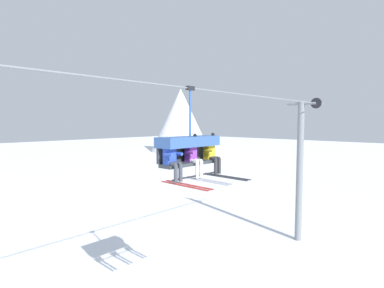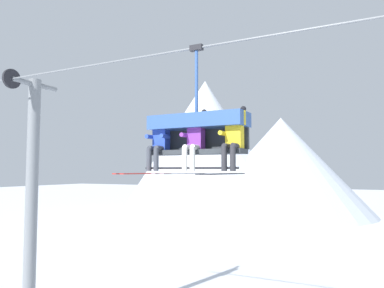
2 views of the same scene
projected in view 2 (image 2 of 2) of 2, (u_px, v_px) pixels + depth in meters
name	position (u px, v px, depth m)	size (l,w,h in m)	color
mountain_peak_west	(205.00, 146.00, 46.19)	(20.55, 20.55, 16.20)	silver
mountain_peak_central	(282.00, 166.00, 43.15)	(20.23, 20.23, 11.15)	silver
lift_tower_near	(31.00, 202.00, 11.07)	(0.36, 1.88, 7.93)	slate
lift_cable	(286.00, 33.00, 7.07)	(17.56, 0.05, 0.05)	slate
chairlift_chair	(198.00, 128.00, 7.89)	(2.13, 0.74, 2.63)	#33383D
skier_blue	(158.00, 143.00, 8.06)	(0.46, 1.70, 1.23)	#2847B7
skier_purple	(194.00, 141.00, 7.67)	(0.48, 1.70, 1.34)	purple
skier_yellow	(233.00, 139.00, 7.28)	(0.48, 1.70, 1.34)	yellow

